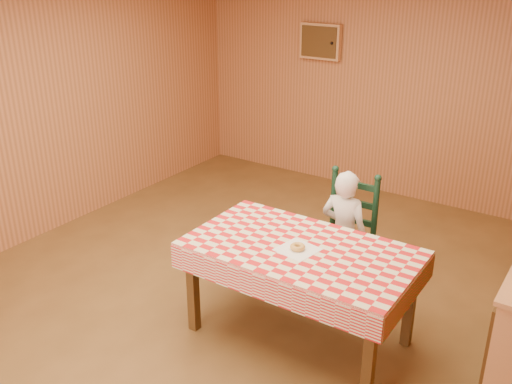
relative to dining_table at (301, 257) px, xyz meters
The scene contains 7 objects.
ground 0.92m from the dining_table, 169.30° to the left, with size 6.00×6.00×0.00m, color brown.
cabin_walls 1.44m from the dining_table, 132.99° to the left, with size 5.10×6.05×2.65m.
dining_table is the anchor object (origin of this frame).
ladder_chair 0.81m from the dining_table, 90.00° to the left, with size 0.44×0.40×1.08m.
seated_child 0.74m from the dining_table, 90.00° to the left, with size 0.41×0.27×1.12m, color silver.
napkin 0.10m from the dining_table, 90.00° to the right, with size 0.26×0.26×0.00m, color white.
donut 0.12m from the dining_table, 90.00° to the right, with size 0.11×0.11×0.04m, color gold.
Camera 1 is at (2.35, -3.31, 2.71)m, focal length 40.00 mm.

